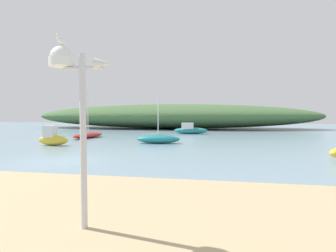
# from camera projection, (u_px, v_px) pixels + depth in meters

# --- Properties ---
(ground_plane) EXTENTS (120.00, 120.00, 0.00)m
(ground_plane) POSITION_uv_depth(u_px,v_px,m) (61.00, 161.00, 13.53)
(ground_plane) COLOR #7A99A8
(distant_hill) EXTENTS (48.58, 14.54, 4.07)m
(distant_hill) POSITION_uv_depth(u_px,v_px,m) (171.00, 116.00, 46.15)
(distant_hill) COLOR #476B3D
(distant_hill) RESTS_ON ground
(mast_structure) EXTENTS (1.20, 0.46, 3.38)m
(mast_structure) POSITION_uv_depth(u_px,v_px,m) (71.00, 82.00, 4.98)
(mast_structure) COLOR silver
(mast_structure) RESTS_ON beach_sand
(seagull_on_radar) EXTENTS (0.14, 0.28, 0.20)m
(seagull_on_radar) POSITION_uv_depth(u_px,v_px,m) (61.00, 39.00, 4.97)
(seagull_on_radar) COLOR orange
(seagull_on_radar) RESTS_ON mast_structure
(motorboat_near_shore) EXTENTS (4.11, 1.57, 1.33)m
(motorboat_near_shore) POSITION_uv_depth(u_px,v_px,m) (190.00, 130.00, 32.46)
(motorboat_near_shore) COLOR teal
(motorboat_near_shore) RESTS_ON ground
(sailboat_inner_mooring) EXTENTS (2.08, 4.47, 4.81)m
(sailboat_inner_mooring) POSITION_uv_depth(u_px,v_px,m) (88.00, 135.00, 26.85)
(sailboat_inner_mooring) COLOR #B72D28
(sailboat_inner_mooring) RESTS_ON ground
(motorboat_by_sandbar) EXTENTS (2.46, 0.85, 1.50)m
(motorboat_by_sandbar) POSITION_uv_depth(u_px,v_px,m) (52.00, 138.00, 20.30)
(motorboat_by_sandbar) COLOR gold
(motorboat_by_sandbar) RESTS_ON ground
(sailboat_mid_channel) EXTENTS (3.59, 1.59, 4.28)m
(sailboat_mid_channel) POSITION_uv_depth(u_px,v_px,m) (158.00, 139.00, 21.77)
(sailboat_mid_channel) COLOR teal
(sailboat_mid_channel) RESTS_ON ground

